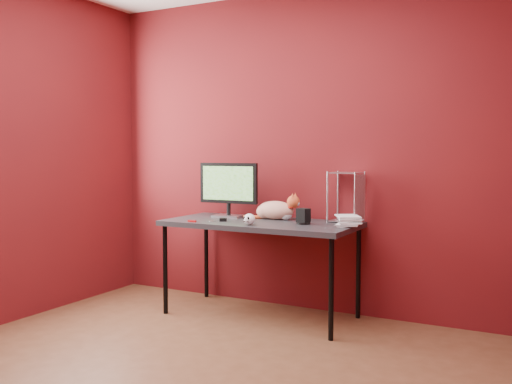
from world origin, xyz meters
The scene contains 11 objects.
room centered at (0.00, 0.00, 1.45)m, with size 3.52×3.52×2.61m.
desk centered at (-0.15, 1.37, 0.70)m, with size 1.50×0.70×0.75m.
monitor centered at (-0.52, 1.50, 1.00)m, with size 0.52×0.18×0.45m.
cat centered at (-0.10, 1.54, 0.83)m, with size 0.47×0.18×0.22m.
skull_mug centered at (-0.12, 1.13, 0.79)m, with size 0.09×0.09×0.08m.
speaker centered at (0.22, 1.36, 0.81)m, with size 0.10×0.10×0.12m.
book_stack centered at (0.48, 1.41, 1.19)m, with size 0.25×0.27×0.88m.
wire_rack centered at (0.46, 1.63, 0.95)m, with size 0.24×0.21×0.39m.
pocket_knife centered at (-0.60, 1.08, 0.76)m, with size 0.07×0.02×0.01m, color #A30C0E.
black_gadget centered at (-0.41, 1.23, 0.76)m, with size 0.05×0.03×0.03m, color black.
washer centered at (-0.49, 1.19, 0.75)m, with size 0.05×0.05×0.00m, color #B7B7BC.
Camera 1 is at (1.89, -2.55, 1.29)m, focal length 40.00 mm.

